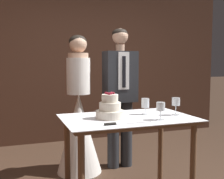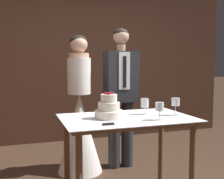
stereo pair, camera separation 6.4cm
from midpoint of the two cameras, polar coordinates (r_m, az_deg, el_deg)
name	(u,v)px [view 2 (the right image)]	position (r m, az deg, el deg)	size (l,w,h in m)	color
wall_back	(83,59)	(4.89, -5.53, 6.12)	(5.38, 0.12, 2.79)	#472B1E
cake_table	(127,129)	(2.66, 3.75, -8.00)	(1.22, 0.78, 0.82)	brown
tiered_cake	(109,109)	(2.58, 0.07, -3.99)	(0.26, 0.26, 0.24)	silver
cake_knife	(117,124)	(2.33, 1.91, -6.94)	(0.43, 0.03, 0.02)	silver
wine_glass_near	(145,103)	(2.79, 7.33, -2.83)	(0.08, 0.08, 0.16)	silver
wine_glass_middle	(176,103)	(2.80, 13.42, -2.64)	(0.08, 0.08, 0.17)	silver
wine_glass_far	(160,107)	(2.54, 10.35, -3.57)	(0.08, 0.08, 0.16)	silver
bride	(80,122)	(3.44, -6.06, -6.67)	(0.54, 0.54, 1.66)	white
groom	(121,91)	(3.53, 2.33, -0.38)	(0.40, 0.25, 1.76)	#282B30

